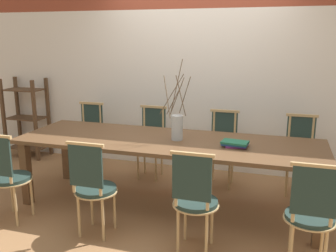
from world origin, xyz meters
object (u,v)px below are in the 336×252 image
Objects in this scene: vase_centerpiece at (177,126)px; shelving_rack at (26,118)px; chair_near_center at (195,198)px; dining_table at (168,147)px; chair_far_center at (222,145)px; book_stack at (235,144)px.

vase_centerpiece reaches higher than shelving_rack.
shelving_rack is at bearing 148.84° from chair_near_center.
dining_table is 2.67× the size of shelving_rack.
shelving_rack reaches higher than chair_far_center.
dining_table is at bearing 176.30° from book_stack.
vase_centerpiece is at bearing 172.93° from book_stack.
book_stack is 0.23× the size of shelving_rack.
dining_table is 0.25m from vase_centerpiece.
shelving_rack is (-2.70, 1.04, -0.31)m from vase_centerpiece.
book_stack reaches higher than dining_table.
chair_near_center reaches higher than book_stack.
vase_centerpiece reaches higher than chair_far_center.
dining_table is 3.84× the size of vase_centerpiece.
chair_near_center is at bearing -59.01° from dining_table.
dining_table is 2.82m from shelving_rack.
chair_far_center is at bearing 64.40° from vase_centerpiece.
chair_far_center is at bearing 60.21° from dining_table.
book_stack is at bearing 73.04° from chair_near_center.
shelving_rack is at bearing -4.89° from chair_far_center.
vase_centerpiece is at bearing -20.98° from shelving_rack.
dining_table is 3.45× the size of chair_near_center.
dining_table is 0.95m from chair_near_center.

